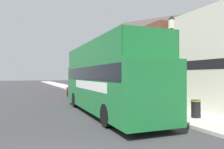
% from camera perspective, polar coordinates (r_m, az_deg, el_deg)
% --- Properties ---
extents(ground_plane, '(144.00, 144.00, 0.00)m').
position_cam_1_polar(ground_plane, '(25.89, -21.66, -5.05)').
color(ground_plane, '#333335').
extents(sidewalk, '(3.11, 108.00, 0.14)m').
position_cam_1_polar(sidewalk, '(24.27, -3.57, -5.23)').
color(sidewalk, '#ADAAA3').
rests_on(sidewalk, ground_plane).
extents(brick_terrace_rear, '(6.00, 24.77, 9.15)m').
position_cam_1_polar(brick_terrace_rear, '(28.85, 2.98, 4.52)').
color(brick_terrace_rear, brown).
rests_on(brick_terrace_rear, ground_plane).
extents(tour_bus, '(2.70, 10.55, 3.95)m').
position_cam_1_polar(tour_bus, '(12.56, -1.67, -1.99)').
color(tour_bus, '#1E7A38').
rests_on(tour_bus, ground_plane).
extents(parked_car_ahead_of_bus, '(1.82, 4.08, 1.54)m').
position_cam_1_polar(parked_car_ahead_of_bus, '(21.41, -8.42, -4.16)').
color(parked_car_ahead_of_bus, maroon).
rests_on(parked_car_ahead_of_bus, ground_plane).
extents(lamp_post_nearest, '(0.35, 0.35, 5.08)m').
position_cam_1_polar(lamp_post_nearest, '(11.48, 15.30, 6.90)').
color(lamp_post_nearest, black).
rests_on(lamp_post_nearest, sidewalk).
extents(lamp_post_second, '(0.35, 0.35, 4.72)m').
position_cam_1_polar(lamp_post_second, '(19.04, -1.34, 3.40)').
color(lamp_post_second, black).
rests_on(lamp_post_second, sidewalk).
extents(litter_bin, '(0.48, 0.48, 0.85)m').
position_cam_1_polar(litter_bin, '(11.48, 21.05, -8.20)').
color(litter_bin, black).
rests_on(litter_bin, sidewalk).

